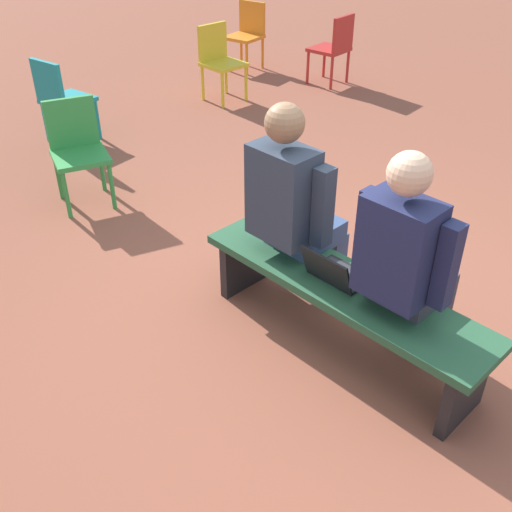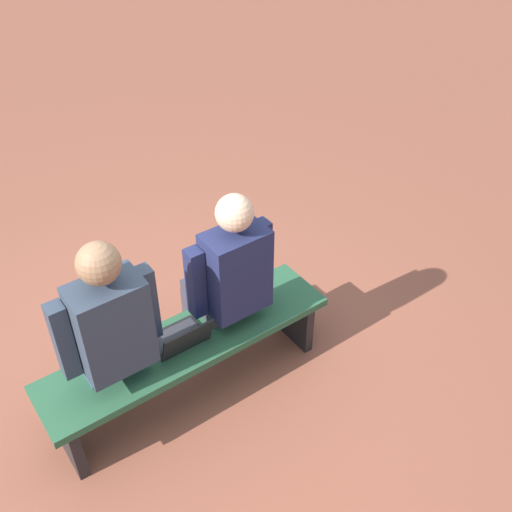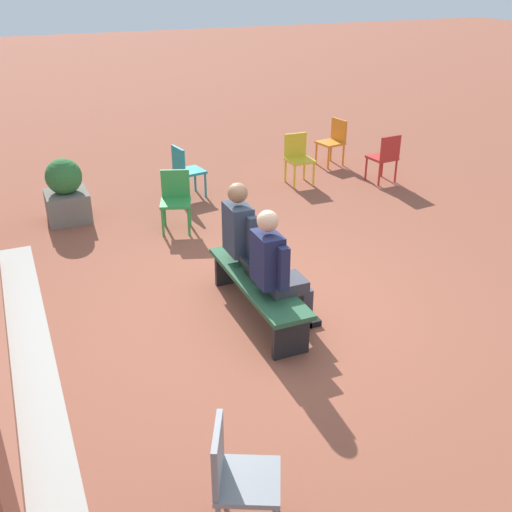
% 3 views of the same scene
% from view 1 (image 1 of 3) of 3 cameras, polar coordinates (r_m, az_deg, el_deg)
% --- Properties ---
extents(ground_plane, '(60.00, 60.00, 0.00)m').
position_cam_1_polar(ground_plane, '(3.79, 6.92, -6.12)').
color(ground_plane, brown).
extents(bench, '(1.80, 0.44, 0.45)m').
position_cam_1_polar(bench, '(3.41, 8.14, -3.78)').
color(bench, '#285638').
rests_on(bench, ground).
extents(person_student, '(0.54, 0.69, 1.35)m').
position_cam_1_polar(person_student, '(3.10, 14.17, -0.50)').
color(person_student, '#383842').
rests_on(person_student, ground).
extents(person_adult, '(0.56, 0.71, 1.37)m').
position_cam_1_polar(person_adult, '(3.48, 3.75, 4.73)').
color(person_adult, '#384C75').
rests_on(person_adult, ground).
extents(laptop, '(0.32, 0.29, 0.21)m').
position_cam_1_polar(laptop, '(3.34, 7.59, -1.54)').
color(laptop, black).
rests_on(laptop, bench).
extents(plastic_chair_near_bench_right, '(0.49, 0.49, 0.84)m').
position_cam_1_polar(plastic_chair_near_bench_right, '(8.48, -0.84, 20.62)').
color(plastic_chair_near_bench_right, orange).
rests_on(plastic_chair_near_bench_right, ground).
extents(plastic_chair_mid_courtyard, '(0.48, 0.48, 0.84)m').
position_cam_1_polar(plastic_chair_mid_courtyard, '(6.30, -18.12, 14.29)').
color(plastic_chair_mid_courtyard, teal).
rests_on(plastic_chair_mid_courtyard, ground).
extents(plastic_chair_foreground, '(0.43, 0.43, 0.84)m').
position_cam_1_polar(plastic_chair_foreground, '(7.28, -3.52, 18.33)').
color(plastic_chair_foreground, gold).
rests_on(plastic_chair_foreground, ground).
extents(plastic_chair_far_right, '(0.46, 0.46, 0.84)m').
position_cam_1_polar(plastic_chair_far_right, '(7.85, 7.49, 19.27)').
color(plastic_chair_far_right, red).
rests_on(plastic_chair_far_right, ground).
extents(plastic_chair_by_pillar, '(0.54, 0.54, 0.84)m').
position_cam_1_polar(plastic_chair_by_pillar, '(5.08, -16.66, 10.00)').
color(plastic_chair_by_pillar, '#2D893D').
rests_on(plastic_chair_by_pillar, ground).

